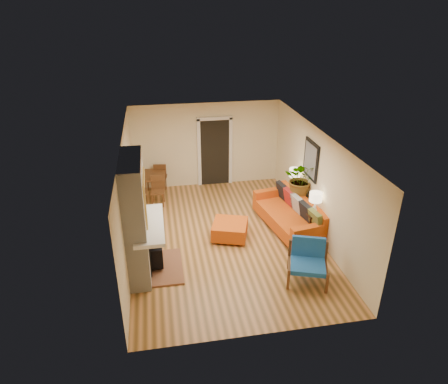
{
  "coord_description": "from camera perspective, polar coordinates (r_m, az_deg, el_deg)",
  "views": [
    {
      "loc": [
        -1.51,
        -8.29,
        5.31
      ],
      "look_at": [
        0.0,
        0.2,
        1.15
      ],
      "focal_mm": 32.0,
      "sensor_mm": 36.0,
      "label": 1
    }
  ],
  "objects": [
    {
      "name": "room_shell",
      "position": [
        11.85,
        0.81,
        5.67
      ],
      "size": [
        6.5,
        6.5,
        6.5
      ],
      "color": "tan",
      "rests_on": "ground"
    },
    {
      "name": "fireplace",
      "position": [
        8.36,
        -12.18,
        -4.01
      ],
      "size": [
        1.09,
        1.68,
        2.6
      ],
      "color": "white",
      "rests_on": "ground"
    },
    {
      "name": "sofa",
      "position": [
        10.29,
        9.63,
        -3.17
      ],
      "size": [
        1.35,
        2.41,
        0.9
      ],
      "color": "silver",
      "rests_on": "ground"
    },
    {
      "name": "ottoman",
      "position": [
        9.82,
        0.85,
        -5.32
      ],
      "size": [
        1.03,
        1.03,
        0.41
      ],
      "color": "silver",
      "rests_on": "ground"
    },
    {
      "name": "blue_chair",
      "position": [
        8.58,
        11.9,
        -9.31
      ],
      "size": [
        1.03,
        1.02,
        0.85
      ],
      "color": "brown",
      "rests_on": "ground"
    },
    {
      "name": "dining_table",
      "position": [
        11.92,
        -9.6,
        1.87
      ],
      "size": [
        0.78,
        1.59,
        0.84
      ],
      "color": "brown",
      "rests_on": "ground"
    },
    {
      "name": "console_table",
      "position": [
        10.42,
        11.21,
        -1.79
      ],
      "size": [
        0.34,
        1.85,
        0.72
      ],
      "color": "black",
      "rests_on": "ground"
    },
    {
      "name": "lamp_near",
      "position": [
        9.61,
        12.93,
        -1.17
      ],
      "size": [
        0.3,
        0.3,
        0.54
      ],
      "color": "white",
      "rests_on": "console_table"
    },
    {
      "name": "lamp_far",
      "position": [
        10.86,
        10.04,
        2.32
      ],
      "size": [
        0.3,
        0.3,
        0.54
      ],
      "color": "white",
      "rests_on": "console_table"
    },
    {
      "name": "houseplant",
      "position": [
        10.34,
        11.02,
        1.83
      ],
      "size": [
        1.05,
        0.99,
        0.95
      ],
      "primitive_type": "imported",
      "rotation": [
        0.0,
        0.0,
        -0.34
      ],
      "color": "#1E5919",
      "rests_on": "console_table"
    }
  ]
}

